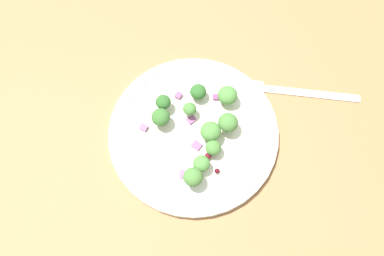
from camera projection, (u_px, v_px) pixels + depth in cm
name	position (u px, v px, depth cm)	size (l,w,h in cm)	color
ground_plane	(196.00, 151.00, 61.79)	(180.00, 180.00, 2.00)	olive
plate	(192.00, 133.00, 60.92)	(25.01, 25.01, 1.70)	white
dressing_pool	(192.00, 132.00, 60.52)	(14.51, 14.51, 0.20)	white
broccoli_floret_0	(189.00, 109.00, 59.87)	(1.96, 1.96, 1.98)	#9EC684
broccoli_floret_1	(163.00, 102.00, 60.19)	(2.24, 2.24, 2.27)	#ADD18E
broccoli_floret_2	(228.00, 95.00, 60.81)	(2.97, 2.97, 3.01)	#ADD18E
broccoli_floret_3	(211.00, 132.00, 58.37)	(2.95, 2.95, 2.98)	#8EB77A
broccoli_floret_4	(198.00, 92.00, 61.23)	(2.44, 2.44, 2.47)	#8EB77A
broccoli_floret_5	(198.00, 164.00, 56.85)	(2.36, 2.36, 2.39)	#8EB77A
broccoli_floret_6	(213.00, 148.00, 57.77)	(2.23, 2.23, 2.26)	#9EC684
broccoli_floret_7	(228.00, 123.00, 58.67)	(2.86, 2.86, 2.89)	#8EB77A
broccoli_floret_8	(193.00, 177.00, 55.78)	(2.67, 2.67, 2.70)	#8EB77A
broccoli_floret_9	(161.00, 117.00, 59.18)	(2.69, 2.69, 2.72)	#9EC684
cranberry_0	(208.00, 156.00, 58.31)	(0.93, 0.93, 0.93)	maroon
cranberry_1	(214.00, 131.00, 59.98)	(0.85, 0.85, 0.85)	#4C0A14
cranberry_2	(217.00, 171.00, 57.87)	(0.74, 0.74, 0.74)	#4C0A14
onion_bit_0	(193.00, 146.00, 59.42)	(1.31, 1.20, 0.43)	#934C84
onion_bit_1	(183.00, 174.00, 57.96)	(0.88, 1.20, 0.38)	#934C84
onion_bit_2	(191.00, 120.00, 60.88)	(1.28, 1.04, 0.32)	#934C84
onion_bit_3	(179.00, 95.00, 62.23)	(0.90, 1.02, 0.51)	#934C84
onion_bit_4	(217.00, 97.00, 62.22)	(1.16, 0.85, 0.35)	#843D75
onion_bit_5	(144.00, 127.00, 60.33)	(1.11, 0.93, 0.49)	#934C84
fork	(292.00, 91.00, 64.22)	(7.57, 18.22, 0.50)	silver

